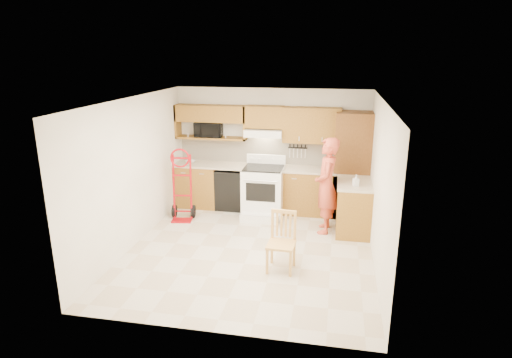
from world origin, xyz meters
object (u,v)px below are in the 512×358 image
(hand_truck, at_px, (181,188))
(range, at_px, (263,188))
(dining_chair, at_px, (281,242))
(person, at_px, (326,186))
(microwave, at_px, (209,129))

(hand_truck, bearing_deg, range, 10.23)
(range, bearing_deg, dining_chair, -73.26)
(hand_truck, bearing_deg, person, -9.53)
(microwave, height_order, range, microwave)
(hand_truck, bearing_deg, dining_chair, -45.87)
(range, distance_m, hand_truck, 1.61)
(microwave, xyz_separation_m, range, (1.23, -0.47, -1.06))
(microwave, relative_size, range, 0.48)
(hand_truck, bearing_deg, microwave, 65.21)
(range, bearing_deg, microwave, 159.07)
(dining_chair, bearing_deg, person, 72.84)
(hand_truck, distance_m, dining_chair, 2.76)
(range, relative_size, hand_truck, 0.91)
(person, relative_size, hand_truck, 1.36)
(microwave, xyz_separation_m, dining_chair, (1.89, -2.67, -1.19))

